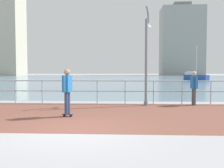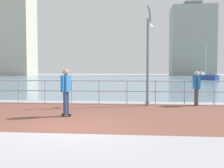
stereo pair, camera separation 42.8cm
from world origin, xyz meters
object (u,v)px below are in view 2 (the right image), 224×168
sailboat_ivory (205,77)px  skateboarder (66,88)px  bystander (197,86)px  lamppost (148,51)px

sailboat_ivory → skateboarder: bearing=-111.9°
skateboarder → bystander: bearing=31.6°
lamppost → bystander: size_ratio=2.88×
lamppost → sailboat_ivory: sailboat_ivory is taller
skateboarder → lamppost: bearing=46.1°
lamppost → skateboarder: lamppost is taller
sailboat_ivory → lamppost: bearing=-109.3°
lamppost → skateboarder: size_ratio=2.73×
skateboarder → sailboat_ivory: bearing=68.1°
bystander → skateboarder: bearing=-148.4°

